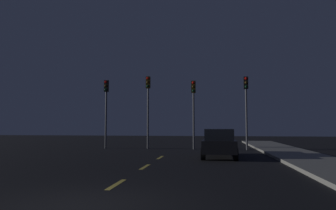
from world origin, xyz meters
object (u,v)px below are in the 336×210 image
object	(u,v)px
traffic_signal_far_left	(106,101)
traffic_signal_center_left	(148,98)
car_stopped_ahead	(219,143)
traffic_signal_center_right	(194,101)
traffic_signal_far_right	(246,99)

from	to	relation	value
traffic_signal_far_left	traffic_signal_center_left	bearing A→B (deg)	0.01
traffic_signal_far_left	car_stopped_ahead	bearing A→B (deg)	-32.35
traffic_signal_center_left	traffic_signal_far_left	bearing A→B (deg)	-179.99
traffic_signal_center_left	traffic_signal_center_right	distance (m)	3.47
traffic_signal_center_left	traffic_signal_far_right	distance (m)	7.27
traffic_signal_center_left	car_stopped_ahead	distance (m)	8.04
car_stopped_ahead	traffic_signal_center_right	bearing A→B (deg)	107.63
traffic_signal_center_right	car_stopped_ahead	xyz separation A→B (m)	(1.71, -5.37, -2.77)
traffic_signal_center_right	traffic_signal_far_right	world-z (taller)	traffic_signal_far_right
traffic_signal_far_right	car_stopped_ahead	xyz separation A→B (m)	(-2.11, -5.37, -2.91)
traffic_signal_far_left	traffic_signal_center_left	size ratio (longest dim) A/B	0.96
traffic_signal_far_right	car_stopped_ahead	bearing A→B (deg)	-111.40
traffic_signal_far_right	traffic_signal_center_left	bearing A→B (deg)	180.00
car_stopped_ahead	traffic_signal_far_left	bearing A→B (deg)	147.65
traffic_signal_far_left	traffic_signal_center_left	world-z (taller)	traffic_signal_center_left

